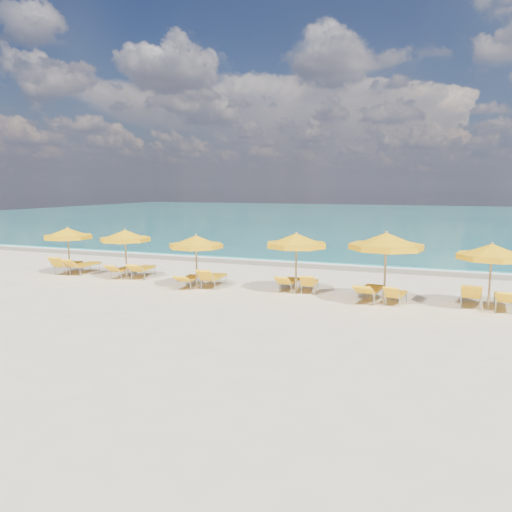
% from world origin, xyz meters
% --- Properties ---
extents(ground_plane, '(120.00, 120.00, 0.00)m').
position_xyz_m(ground_plane, '(0.00, 0.00, 0.00)').
color(ground_plane, beige).
extents(ocean, '(120.00, 80.00, 0.30)m').
position_xyz_m(ocean, '(0.00, 48.00, 0.00)').
color(ocean, '#126866').
rests_on(ocean, ground).
extents(wet_sand_band, '(120.00, 2.60, 0.01)m').
position_xyz_m(wet_sand_band, '(0.00, 7.40, 0.00)').
color(wet_sand_band, tan).
rests_on(wet_sand_band, ground).
extents(foam_line, '(120.00, 1.20, 0.03)m').
position_xyz_m(foam_line, '(0.00, 8.20, 0.00)').
color(foam_line, white).
rests_on(foam_line, ground).
extents(whitecap_near, '(14.00, 0.36, 0.05)m').
position_xyz_m(whitecap_near, '(-6.00, 17.00, 0.00)').
color(whitecap_near, white).
rests_on(whitecap_near, ground).
extents(whitecap_far, '(18.00, 0.30, 0.05)m').
position_xyz_m(whitecap_far, '(8.00, 24.00, 0.00)').
color(whitecap_far, white).
rests_on(whitecap_far, ground).
extents(umbrella_1, '(2.88, 2.88, 2.25)m').
position_xyz_m(umbrella_1, '(-8.93, 0.50, 1.92)').
color(umbrella_1, tan).
rests_on(umbrella_1, ground).
extents(umbrella_2, '(2.88, 2.88, 2.25)m').
position_xyz_m(umbrella_2, '(-5.82, 0.56, 1.92)').
color(umbrella_2, tan).
rests_on(umbrella_2, ground).
extents(umbrella_3, '(2.72, 2.72, 2.21)m').
position_xyz_m(umbrella_3, '(-1.91, -0.22, 1.89)').
color(umbrella_3, tan).
rests_on(umbrella_3, ground).
extents(umbrella_4, '(2.57, 2.57, 2.39)m').
position_xyz_m(umbrella_4, '(2.08, 0.35, 2.04)').
color(umbrella_4, tan).
rests_on(umbrella_4, ground).
extents(umbrella_5, '(3.06, 3.06, 2.59)m').
position_xyz_m(umbrella_5, '(5.48, -0.31, 2.21)').
color(umbrella_5, tan).
rests_on(umbrella_5, ground).
extents(umbrella_6, '(2.71, 2.71, 2.29)m').
position_xyz_m(umbrella_6, '(8.84, 0.11, 1.96)').
color(umbrella_6, tan).
rests_on(umbrella_6, ground).
extents(lounger_1_left, '(0.97, 2.03, 0.93)m').
position_xyz_m(lounger_1_left, '(-9.35, 0.87, 0.25)').
color(lounger_1_left, '#A5A8AD').
rests_on(lounger_1_left, ground).
extents(lounger_1_right, '(0.77, 2.06, 0.86)m').
position_xyz_m(lounger_1_right, '(-8.53, 1.03, 0.25)').
color(lounger_1_right, '#A5A8AD').
rests_on(lounger_1_right, ground).
extents(lounger_2_left, '(0.62, 1.80, 0.73)m').
position_xyz_m(lounger_2_left, '(-6.21, 0.86, 0.22)').
color(lounger_2_left, '#A5A8AD').
rests_on(lounger_2_left, ground).
extents(lounger_2_right, '(0.99, 2.06, 0.79)m').
position_xyz_m(lounger_2_right, '(-5.35, 1.16, 0.24)').
color(lounger_2_right, '#A5A8AD').
rests_on(lounger_2_right, ground).
extents(lounger_3_left, '(0.76, 1.85, 0.66)m').
position_xyz_m(lounger_3_left, '(-2.33, -0.03, 0.21)').
color(lounger_3_left, '#A5A8AD').
rests_on(lounger_3_left, ground).
extents(lounger_3_right, '(0.77, 1.95, 0.90)m').
position_xyz_m(lounger_3_right, '(-1.42, 0.34, 0.24)').
color(lounger_3_right, '#A5A8AD').
rests_on(lounger_3_right, ground).
extents(lounger_4_left, '(0.63, 1.78, 0.73)m').
position_xyz_m(lounger_4_left, '(1.66, 0.86, 0.21)').
color(lounger_4_left, '#A5A8AD').
rests_on(lounger_4_left, ground).
extents(lounger_4_right, '(0.76, 1.71, 0.81)m').
position_xyz_m(lounger_4_right, '(2.51, 0.83, 0.21)').
color(lounger_4_right, '#A5A8AD').
rests_on(lounger_4_right, ground).
extents(lounger_5_left, '(0.90, 2.12, 0.79)m').
position_xyz_m(lounger_5_left, '(4.94, 0.12, 0.24)').
color(lounger_5_left, '#A5A8AD').
rests_on(lounger_5_left, ground).
extents(lounger_5_right, '(0.74, 1.61, 0.77)m').
position_xyz_m(lounger_5_right, '(5.87, -0.01, 0.20)').
color(lounger_5_right, '#A5A8AD').
rests_on(lounger_5_right, ground).
extents(lounger_6_left, '(0.77, 2.03, 0.93)m').
position_xyz_m(lounger_6_left, '(8.33, 0.66, 0.25)').
color(lounger_6_left, '#A5A8AD').
rests_on(lounger_6_left, ground).
extents(lounger_6_right, '(0.74, 1.97, 0.83)m').
position_xyz_m(lounger_6_right, '(9.36, 0.44, 0.24)').
color(lounger_6_right, '#A5A8AD').
rests_on(lounger_6_right, ground).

